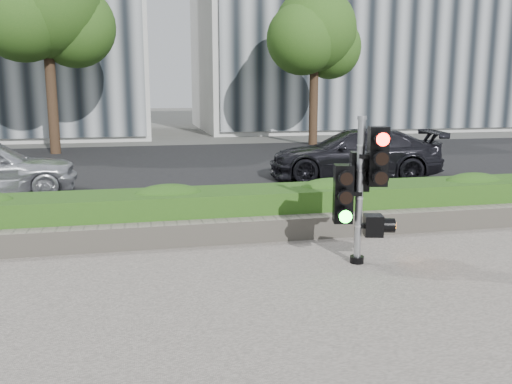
# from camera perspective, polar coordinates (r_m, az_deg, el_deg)

# --- Properties ---
(ground) EXTENTS (120.00, 120.00, 0.00)m
(ground) POSITION_cam_1_polar(r_m,az_deg,el_deg) (6.57, 3.02, -9.85)
(ground) COLOR #51514C
(ground) RESTS_ON ground
(road) EXTENTS (60.00, 13.00, 0.02)m
(road) POSITION_cam_1_polar(r_m,az_deg,el_deg) (16.17, -6.47, 2.58)
(road) COLOR black
(road) RESTS_ON ground
(curb) EXTENTS (60.00, 0.25, 0.12)m
(curb) POSITION_cam_1_polar(r_m,az_deg,el_deg) (9.49, -2.05, -2.93)
(curb) COLOR gray
(curb) RESTS_ON ground
(stone_wall) EXTENTS (12.00, 0.32, 0.34)m
(stone_wall) POSITION_cam_1_polar(r_m,az_deg,el_deg) (8.27, -0.48, -4.00)
(stone_wall) COLOR gray
(stone_wall) RESTS_ON sidewalk
(hedge) EXTENTS (12.00, 1.00, 0.68)m
(hedge) POSITION_cam_1_polar(r_m,az_deg,el_deg) (8.85, -1.36, -1.88)
(hedge) COLOR #508A2A
(hedge) RESTS_ON sidewalk
(building_right) EXTENTS (18.00, 10.00, 12.00)m
(building_right) POSITION_cam_1_polar(r_m,az_deg,el_deg) (33.61, 10.17, 16.99)
(building_right) COLOR #B7B7B2
(building_right) RESTS_ON ground
(tree_left) EXTENTS (4.61, 4.03, 7.34)m
(tree_left) POSITION_cam_1_polar(r_m,az_deg,el_deg) (20.86, -21.29, 17.66)
(tree_left) COLOR black
(tree_left) RESTS_ON ground
(tree_right) EXTENTS (4.10, 3.58, 6.53)m
(tree_right) POSITION_cam_1_polar(r_m,az_deg,el_deg) (22.73, 6.14, 16.26)
(tree_right) COLOR black
(tree_right) RESTS_ON ground
(traffic_signal) EXTENTS (0.71, 0.57, 1.95)m
(traffic_signal) POSITION_cam_1_polar(r_m,az_deg,el_deg) (7.19, 11.03, 0.92)
(traffic_signal) COLOR black
(traffic_signal) RESTS_ON sidewalk
(car_dark) EXTENTS (4.63, 2.50, 1.28)m
(car_dark) POSITION_cam_1_polar(r_m,az_deg,el_deg) (14.25, 10.33, 3.98)
(car_dark) COLOR black
(car_dark) RESTS_ON road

